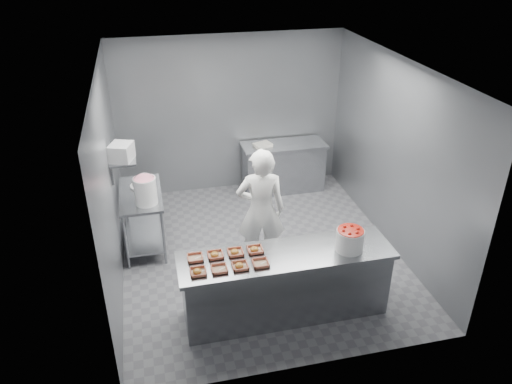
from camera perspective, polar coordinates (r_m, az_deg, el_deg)
floor at (r=7.56m, az=0.42°, el=-6.89°), size 4.50×4.50×0.00m
ceiling at (r=6.38m, az=0.51°, el=14.17°), size 4.50×4.50×0.00m
wall_back at (r=8.89m, az=-2.98°, el=8.81°), size 4.00×0.04×2.80m
wall_left at (r=6.72m, az=-16.37°, el=0.96°), size 0.04×4.50×2.80m
wall_right at (r=7.54m, az=15.44°, el=4.12°), size 0.04×4.50×2.80m
service_counter at (r=6.25m, az=3.38°, el=-10.40°), size 2.60×0.70×0.90m
prep_table at (r=7.61m, az=-12.84°, el=-2.15°), size 0.60×1.20×0.90m
back_counter at (r=9.13m, az=3.13°, el=2.90°), size 1.50×0.60×0.90m
wall_shelf at (r=7.19m, az=-14.99°, el=4.30°), size 0.35×0.90×0.03m
tray_0 at (r=5.69m, az=-6.66°, el=-9.03°), size 0.19×0.18×0.06m
tray_1 at (r=5.71m, az=-4.21°, el=-8.76°), size 0.19×0.18×0.04m
tray_2 at (r=5.74m, az=-1.86°, el=-8.43°), size 0.19×0.18×0.06m
tray_3 at (r=5.78m, az=0.53°, el=-8.13°), size 0.19×0.18×0.04m
tray_4 at (r=5.91m, az=-6.97°, el=-7.47°), size 0.19×0.18×0.04m
tray_5 at (r=5.93m, az=-4.68°, el=-7.17°), size 0.19×0.18×0.06m
tray_6 at (r=5.96m, az=-2.39°, el=-6.88°), size 0.19×0.18×0.06m
tray_7 at (r=6.00m, az=-0.13°, el=-6.59°), size 0.19×0.18×0.06m
worker at (r=6.79m, az=0.56°, el=-2.17°), size 0.73×0.54×1.83m
strawberry_tub at (r=6.06m, az=10.67°, el=-5.31°), size 0.33×0.33×0.28m
glaze_bucket at (r=7.07m, az=-12.53°, el=0.19°), size 0.33×0.31×0.48m
bucket_lid at (r=7.64m, az=-12.98°, el=0.71°), size 0.36×0.36×0.03m
rag at (r=7.85m, az=-13.20°, el=1.43°), size 0.18×0.17×0.02m
appliance at (r=6.89m, az=-15.13°, el=4.42°), size 0.36×0.38×0.23m
paper_stack at (r=8.84m, az=0.77°, el=5.42°), size 0.34×0.28×0.05m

